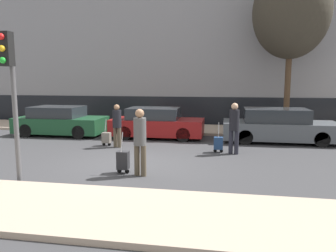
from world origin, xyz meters
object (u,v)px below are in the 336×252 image
object	(u,v)px
parked_car_0	(60,121)
parked_bicycle	(287,122)
pedestrian_center	(140,138)
trolley_left	(106,138)
trolley_center	(123,160)
bare_tree_near_crossing	(291,12)
trolley_right	(218,143)
pedestrian_left	(117,123)
traffic_light	(10,77)
pedestrian_right	(234,125)
parked_car_1	(156,124)
parked_car_2	(279,126)

from	to	relation	value
parked_car_0	parked_bicycle	bearing A→B (deg)	13.91
parked_car_0	pedestrian_center	distance (m)	7.87
trolley_left	trolley_center	world-z (taller)	trolley_center
bare_tree_near_crossing	trolley_right	bearing A→B (deg)	-121.47
pedestrian_left	pedestrian_center	size ratio (longest dim) A/B	0.91
trolley_left	traffic_light	bearing A→B (deg)	-96.28
pedestrian_right	trolley_right	bearing A→B (deg)	-179.93
pedestrian_left	trolley_center	bearing A→B (deg)	-47.99
parked_car_0	trolley_center	xyz separation A→B (m)	(4.85, -5.59, -0.27)
traffic_light	parked_car_1	bearing A→B (deg)	73.34
traffic_light	bare_tree_near_crossing	bearing A→B (deg)	49.99
parked_car_2	trolley_center	xyz separation A→B (m)	(-4.95, -5.55, -0.29)
trolley_center	trolley_left	bearing A→B (deg)	117.09
parked_car_1	pedestrian_right	distance (m)	4.31
parked_car_2	pedestrian_right	xyz separation A→B (m)	(-1.88, -2.60, 0.37)
parked_car_0	parked_car_2	xyz separation A→B (m)	(9.80, -0.04, 0.02)
pedestrian_left	pedestrian_center	xyz separation A→B (m)	(1.83, -3.49, 0.11)
parked_bicycle	pedestrian_left	bearing A→B (deg)	-145.42
trolley_right	parked_car_1	bearing A→B (deg)	137.58
trolley_left	bare_tree_near_crossing	bearing A→B (deg)	32.10
bare_tree_near_crossing	parked_car_1	bearing A→B (deg)	-156.46
parked_car_1	parked_car_0	bearing A→B (deg)	-179.15
parked_car_1	pedestrian_center	distance (m)	5.87
parked_car_1	pedestrian_left	distance (m)	2.55
parked_car_0	parked_car_1	bearing A→B (deg)	0.85
parked_car_1	trolley_right	xyz separation A→B (m)	(2.80, -2.56, -0.30)
trolley_left	trolley_center	distance (m)	3.98
parked_car_2	pedestrian_center	bearing A→B (deg)	-127.83
parked_car_1	pedestrian_left	bearing A→B (deg)	-114.27
trolley_left	traffic_light	xyz separation A→B (m)	(-0.54, -4.88, 2.32)
trolley_right	pedestrian_center	bearing A→B (deg)	-121.82
trolley_right	traffic_light	distance (m)	7.00
parked_car_2	pedestrian_left	bearing A→B (deg)	-160.58
pedestrian_center	parked_bicycle	size ratio (longest dim) A/B	1.03
parked_car_1	bare_tree_near_crossing	world-z (taller)	bare_tree_near_crossing
pedestrian_center	parked_bicycle	bearing A→B (deg)	72.99
parked_car_2	bare_tree_near_crossing	distance (m)	5.78
pedestrian_center	parked_bicycle	distance (m)	9.89
traffic_light	parked_bicycle	xyz separation A→B (m)	(8.12, 9.56, -2.15)
parked_car_0	bare_tree_near_crossing	size ratio (longest dim) A/B	0.52
parked_car_1	traffic_light	size ratio (longest dim) A/B	1.10
trolley_left	parked_bicycle	distance (m)	8.91
parked_car_0	trolley_right	xyz separation A→B (m)	(7.39, -2.49, -0.30)
pedestrian_left	parked_car_0	bearing A→B (deg)	168.48
parked_car_0	parked_car_1	xyz separation A→B (m)	(4.59, 0.07, -0.00)
parked_car_2	parked_bicycle	distance (m)	2.80
parked_bicycle	parked_car_1	bearing A→B (deg)	-156.98
pedestrian_center	parked_bicycle	xyz separation A→B (m)	(5.24, 8.36, -0.55)
trolley_left	pedestrian_right	distance (m)	4.97
traffic_light	parked_bicycle	bearing A→B (deg)	49.64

